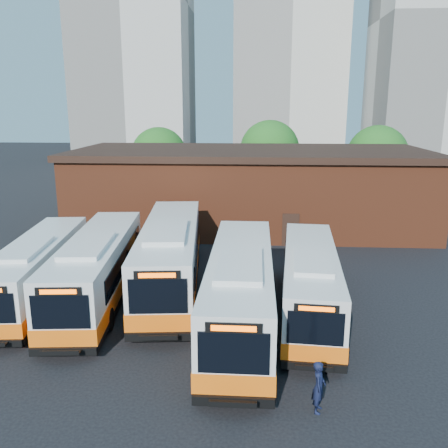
# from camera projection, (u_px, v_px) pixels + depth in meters

# --- Properties ---
(ground) EXTENTS (220.00, 220.00, 0.00)m
(ground) POSITION_uv_depth(u_px,v_px,m) (244.00, 336.00, 20.86)
(ground) COLOR black
(bus_farwest) EXTENTS (3.67, 12.05, 3.24)m
(bus_farwest) POSITION_uv_depth(u_px,v_px,m) (38.00, 272.00, 24.58)
(bus_farwest) COLOR silver
(bus_farwest) RESTS_ON ground
(bus_west) EXTENTS (3.82, 13.07, 3.52)m
(bus_west) POSITION_uv_depth(u_px,v_px,m) (98.00, 271.00, 24.34)
(bus_west) COLOR silver
(bus_west) RESTS_ON ground
(bus_midwest) EXTENTS (4.20, 14.11, 3.79)m
(bus_midwest) POSITION_uv_depth(u_px,v_px,m) (171.00, 258.00, 25.92)
(bus_midwest) COLOR silver
(bus_midwest) RESTS_ON ground
(bus_mideast) EXTENTS (2.87, 13.36, 3.63)m
(bus_mideast) POSITION_uv_depth(u_px,v_px,m) (241.00, 293.00, 21.36)
(bus_mideast) COLOR silver
(bus_mideast) RESTS_ON ground
(bus_east) EXTENTS (3.36, 12.06, 3.25)m
(bus_east) POSITION_uv_depth(u_px,v_px,m) (310.00, 284.00, 22.84)
(bus_east) COLOR silver
(bus_east) RESTS_ON ground
(transit_worker) EXTENTS (0.55, 0.73, 1.79)m
(transit_worker) POSITION_uv_depth(u_px,v_px,m) (319.00, 387.00, 15.49)
(transit_worker) COLOR black
(transit_worker) RESTS_ON ground
(depot_building) EXTENTS (28.60, 12.60, 6.40)m
(depot_building) POSITION_uv_depth(u_px,v_px,m) (250.00, 187.00, 39.43)
(depot_building) COLOR brown
(depot_building) RESTS_ON ground
(tree_west) EXTENTS (6.00, 6.00, 7.65)m
(tree_west) POSITION_uv_depth(u_px,v_px,m) (159.00, 155.00, 51.34)
(tree_west) COLOR #382314
(tree_west) RESTS_ON ground
(tree_mid) EXTENTS (6.56, 6.56, 8.36)m
(tree_mid) POSITION_uv_depth(u_px,v_px,m) (270.00, 150.00, 52.42)
(tree_mid) COLOR #382314
(tree_mid) RESTS_ON ground
(tree_east) EXTENTS (6.24, 6.24, 7.96)m
(tree_east) POSITION_uv_depth(u_px,v_px,m) (377.00, 156.00, 48.89)
(tree_east) COLOR #382314
(tree_east) RESTS_ON ground
(tower_left) EXTENTS (20.00, 18.00, 56.20)m
(tower_left) POSITION_uv_depth(u_px,v_px,m) (133.00, 3.00, 85.21)
(tower_left) COLOR #BDB7AD
(tower_left) RESTS_ON ground
(tower_center) EXTENTS (22.00, 20.00, 61.20)m
(tower_center) POSITION_uv_depth(u_px,v_px,m) (290.00, 2.00, 96.34)
(tower_center) COLOR beige
(tower_center) RESTS_ON ground
(tower_right) EXTENTS (18.00, 18.00, 49.20)m
(tower_right) POSITION_uv_depth(u_px,v_px,m) (435.00, 16.00, 78.93)
(tower_right) COLOR #BDB7AD
(tower_right) RESTS_ON ground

